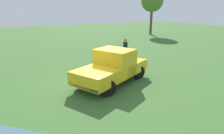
% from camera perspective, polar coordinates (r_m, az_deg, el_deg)
% --- Properties ---
extents(ground_plane, '(80.00, 80.00, 0.00)m').
position_cam_1_polar(ground_plane, '(10.99, -2.20, -4.12)').
color(ground_plane, '#3D662D').
extents(pickup_truck, '(4.89, 3.65, 1.81)m').
position_cam_1_polar(pickup_truck, '(10.53, 0.37, 0.30)').
color(pickup_truck, black).
rests_on(pickup_truck, ground_plane).
extents(person_bystander, '(0.37, 0.37, 1.81)m').
position_cam_1_polar(person_bystander, '(14.60, 3.83, 5.24)').
color(person_bystander, '#7A6B51').
rests_on(person_bystander, ground_plane).
extents(tree_back_right, '(3.24, 3.24, 6.56)m').
position_cam_1_polar(tree_back_right, '(31.31, 11.44, 18.05)').
color(tree_back_right, brown).
rests_on(tree_back_right, ground_plane).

